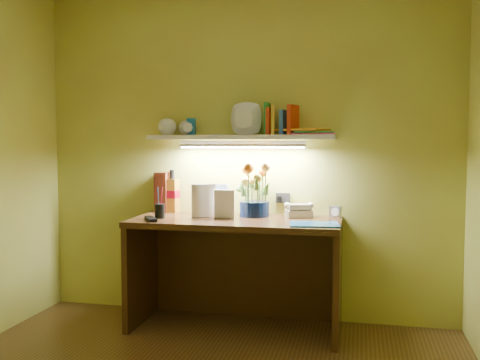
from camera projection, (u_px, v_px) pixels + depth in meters
name	position (u px, v px, depth m)	size (l,w,h in m)	color
desk	(235.00, 274.00, 3.61)	(1.40, 0.60, 0.75)	#351E0E
flower_bouquet	(254.00, 190.00, 3.71)	(0.23, 0.23, 0.36)	#09163C
telephone	(299.00, 210.00, 3.67)	(0.17, 0.13, 0.10)	beige
desk_clock	(335.00, 212.00, 3.66)	(0.08, 0.04, 0.08)	#B7B7BC
whisky_bottle	(172.00, 191.00, 3.92)	(0.08, 0.08, 0.31)	#B06D1D
whisky_box	(162.00, 192.00, 3.94)	(0.09, 0.09, 0.29)	#521F11
pen_cup	(160.00, 206.00, 3.62)	(0.07, 0.07, 0.16)	black
art_card	(212.00, 200.00, 3.79)	(0.22, 0.04, 0.22)	white
tv_remote	(151.00, 219.00, 3.52)	(0.05, 0.18, 0.02)	black
blue_folder	(314.00, 224.00, 3.33)	(0.31, 0.22, 0.01)	#1867A9
desk_book_a	(191.00, 201.00, 3.64)	(0.17, 0.02, 0.23)	silver
desk_book_b	(214.00, 204.00, 3.62)	(0.14, 0.01, 0.20)	white
wall_shelf	(244.00, 132.00, 3.71)	(1.31, 0.35, 0.25)	white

